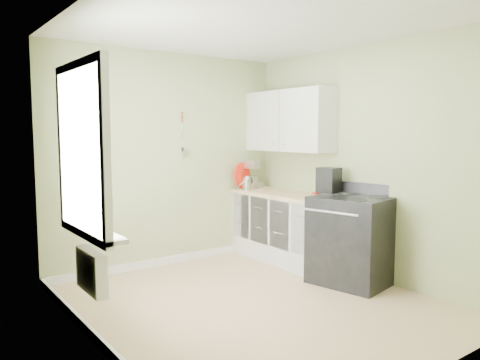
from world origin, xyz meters
TOP-DOWN VIEW (x-y plane):
  - floor at (0.00, 0.00)m, footprint 3.20×3.60m
  - ceiling at (0.00, 0.00)m, footprint 3.20×3.60m
  - wall_back at (0.00, 1.81)m, footprint 3.20×0.02m
  - wall_left at (-1.61, 0.00)m, footprint 0.02×3.60m
  - wall_right at (1.61, 0.00)m, footprint 0.02×3.60m
  - base_cabinets at (1.30, 1.00)m, footprint 0.60×1.60m
  - countertop at (1.29, 1.00)m, footprint 0.64×1.60m
  - upper_cabinets at (1.43, 1.10)m, footprint 0.35×1.40m
  - window at (-1.58, 0.30)m, footprint 0.06×1.14m
  - window_sill at (-1.51, 0.30)m, footprint 0.18×1.14m
  - radiator at (-1.54, 0.25)m, footprint 0.12×0.50m
  - wall_utensils at (0.20, 1.78)m, footprint 0.02×0.14m
  - stove at (1.28, -0.12)m, footprint 0.85×0.93m
  - stand_mixer at (1.24, 1.74)m, footprint 0.30×0.39m
  - kettle at (1.05, 1.52)m, footprint 0.20×0.12m
  - coffee_maker at (1.34, 0.30)m, footprint 0.25×0.27m
  - red_tray at (1.12, 1.72)m, footprint 0.37×0.17m
  - jar at (1.11, 0.30)m, footprint 0.08×0.08m
  - plant_a at (-1.50, -0.00)m, footprint 0.15×0.17m
  - plant_b at (-1.50, 0.25)m, footprint 0.22×0.23m
  - plant_c at (-1.50, 0.56)m, footprint 0.20×0.20m

SIDE VIEW (x-z plane):
  - floor at x=0.00m, z-range -0.02..0.00m
  - base_cabinets at x=1.30m, z-range 0.00..0.87m
  - stove at x=1.28m, z-range -0.06..1.06m
  - radiator at x=-1.54m, z-range 0.38..0.73m
  - window_sill at x=-1.51m, z-range 0.86..0.90m
  - countertop at x=1.29m, z-range 0.87..0.91m
  - jar at x=1.11m, z-range 0.91..1.00m
  - kettle at x=1.05m, z-range 0.91..1.11m
  - plant_a at x=-1.50m, z-range 0.90..1.17m
  - plant_c at x=-1.50m, z-range 0.90..1.18m
  - plant_b at x=-1.50m, z-range 0.90..1.22m
  - coffee_maker at x=1.34m, z-range 0.90..1.27m
  - stand_mixer at x=1.24m, z-range 0.88..1.31m
  - red_tray at x=1.12m, z-range 0.91..1.28m
  - wall_back at x=0.00m, z-range 0.00..2.70m
  - wall_left at x=-1.61m, z-range 0.00..2.70m
  - wall_right at x=1.61m, z-range 0.00..2.70m
  - window at x=-1.58m, z-range 0.83..2.27m
  - wall_utensils at x=0.20m, z-range 1.27..1.85m
  - upper_cabinets at x=1.43m, z-range 1.45..2.25m
  - ceiling at x=0.00m, z-range 2.70..2.72m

